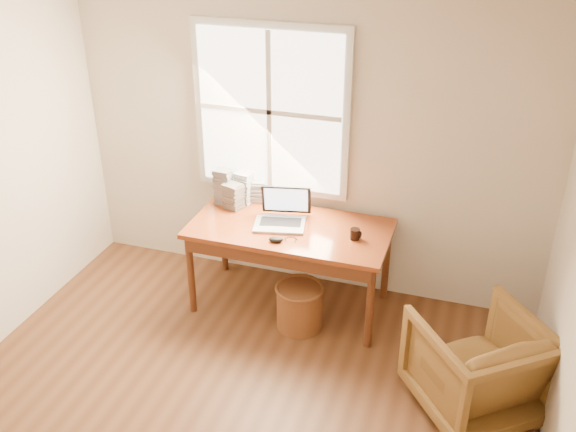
# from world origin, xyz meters

# --- Properties ---
(room_shell) EXTENTS (4.04, 4.54, 2.64)m
(room_shell) POSITION_xyz_m (-0.02, 0.16, 1.32)
(room_shell) COLOR brown
(room_shell) RESTS_ON ground
(desk) EXTENTS (1.60, 0.80, 0.04)m
(desk) POSITION_xyz_m (0.00, 1.80, 0.73)
(desk) COLOR brown
(desk) RESTS_ON room_shell
(armchair) EXTENTS (1.08, 1.08, 0.71)m
(armchair) POSITION_xyz_m (1.55, 1.04, 0.36)
(armchair) COLOR brown
(armchair) RESTS_ON room_shell
(wicker_stool) EXTENTS (0.43, 0.43, 0.36)m
(wicker_stool) POSITION_xyz_m (0.17, 1.53, 0.18)
(wicker_stool) COLOR brown
(wicker_stool) RESTS_ON room_shell
(laptop) EXTENTS (0.50, 0.52, 0.31)m
(laptop) POSITION_xyz_m (-0.08, 1.78, 0.91)
(laptop) COLOR #A5A8AC
(laptop) RESTS_ON desk
(mouse) EXTENTS (0.12, 0.09, 0.04)m
(mouse) POSITION_xyz_m (-0.03, 1.54, 0.77)
(mouse) COLOR black
(mouse) RESTS_ON desk
(coffee_mug) EXTENTS (0.09, 0.09, 0.09)m
(coffee_mug) POSITION_xyz_m (0.53, 1.77, 0.79)
(coffee_mug) COLOR black
(coffee_mug) RESTS_ON desk
(cd_stack_a) EXTENTS (0.16, 0.15, 0.27)m
(cd_stack_a) POSITION_xyz_m (-0.51, 2.10, 0.89)
(cd_stack_a) COLOR silver
(cd_stack_a) RESTS_ON desk
(cd_stack_b) EXTENTS (0.18, 0.16, 0.22)m
(cd_stack_b) POSITION_xyz_m (-0.55, 1.96, 0.86)
(cd_stack_b) COLOR #26262B
(cd_stack_b) RESTS_ON desk
(cd_stack_c) EXTENTS (0.14, 0.12, 0.31)m
(cd_stack_c) POSITION_xyz_m (-0.67, 2.03, 0.90)
(cd_stack_c) COLOR #91929D
(cd_stack_c) RESTS_ON desk
(cd_stack_d) EXTENTS (0.17, 0.16, 0.19)m
(cd_stack_d) POSITION_xyz_m (-0.41, 2.16, 0.84)
(cd_stack_d) COLOR #B0B5BC
(cd_stack_d) RESTS_ON desk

